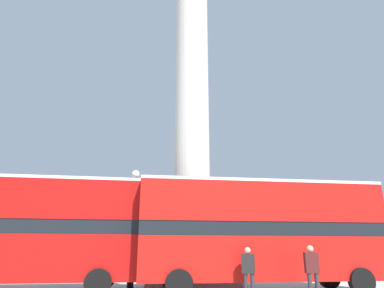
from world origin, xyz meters
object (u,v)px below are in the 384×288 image
object	(u,v)px
bus_a	(10,229)
equestrian_statue	(51,250)
pedestrian_by_plinth	(312,268)
pedestrian_near_lamp	(248,269)
street_lamp	(133,223)
bus_b	(260,231)
monument_column	(192,131)

from	to	relation	value
bus_a	equestrian_statue	distance (m)	8.16
bus_a	pedestrian_by_plinth	distance (m)	11.69
pedestrian_near_lamp	bus_a	bearing A→B (deg)	-171.01
street_lamp	bus_b	bearing A→B (deg)	-23.17
monument_column	pedestrian_by_plinth	bearing A→B (deg)	-59.74
monument_column	bus_a	size ratio (longest dim) A/B	1.94
bus_a	street_lamp	world-z (taller)	street_lamp
bus_b	equestrian_statue	xyz separation A→B (m)	(-11.10, 8.06, -0.78)
street_lamp	pedestrian_near_lamp	xyz separation A→B (m)	(4.58, -4.20, -1.92)
bus_b	street_lamp	world-z (taller)	street_lamp
equestrian_statue	monument_column	bearing A→B (deg)	-1.61
street_lamp	bus_a	bearing A→B (deg)	-152.93
bus_b	street_lamp	xyz separation A→B (m)	(-5.56, 2.38, 0.46)
equestrian_statue	bus_a	bearing A→B (deg)	-60.51
bus_b	pedestrian_by_plinth	size ratio (longest dim) A/B	5.67
bus_a	pedestrian_near_lamp	bearing A→B (deg)	-16.22
bus_b	equestrian_statue	distance (m)	13.74
bus_b	equestrian_statue	size ratio (longest dim) A/B	1.82
equestrian_statue	pedestrian_by_plinth	xyz separation A→B (m)	(12.25, -10.37, -0.62)
pedestrian_near_lamp	pedestrian_by_plinth	size ratio (longest dim) A/B	0.97
bus_a	pedestrian_by_plinth	xyz separation A→B (m)	(11.38, -2.31, -1.42)
equestrian_statue	pedestrian_near_lamp	bearing A→B (deg)	-21.04
equestrian_statue	street_lamp	size ratio (longest dim) A/B	1.02
monument_column	pedestrian_near_lamp	size ratio (longest dim) A/B	11.98
bus_b	pedestrian_by_plinth	xyz separation A→B (m)	(1.15, -2.31, -1.41)
bus_a	bus_b	distance (m)	10.22
monument_column	equestrian_statue	bearing A→B (deg)	155.08
bus_b	pedestrian_by_plinth	distance (m)	2.94
bus_a	bus_b	world-z (taller)	bus_a
bus_a	equestrian_statue	size ratio (longest dim) A/B	1.91
pedestrian_by_plinth	bus_b	bearing A→B (deg)	-63.82
monument_column	bus_b	size ratio (longest dim) A/B	2.04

